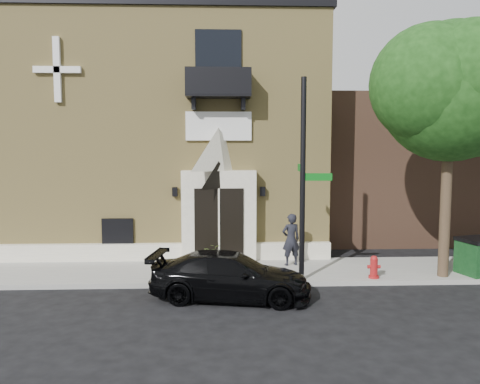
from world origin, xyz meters
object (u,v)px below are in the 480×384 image
object	(u,v)px
street_sign	(303,180)
pedestrian_near	(291,239)
fire_hydrant	(374,267)
black_sedan	(230,276)

from	to	relation	value
street_sign	pedestrian_near	bearing A→B (deg)	93.21
street_sign	fire_hydrant	distance (m)	3.51
black_sedan	pedestrian_near	size ratio (longest dim) A/B	2.48
black_sedan	pedestrian_near	distance (m)	3.71
street_sign	pedestrian_near	size ratio (longest dim) A/B	3.41
black_sedan	street_sign	distance (m)	3.59
fire_hydrant	pedestrian_near	bearing A→B (deg)	144.09
black_sedan	fire_hydrant	distance (m)	4.64
black_sedan	pedestrian_near	xyz separation A→B (m)	(2.12, 3.01, 0.40)
fire_hydrant	pedestrian_near	world-z (taller)	pedestrian_near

